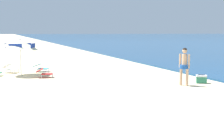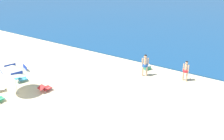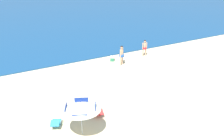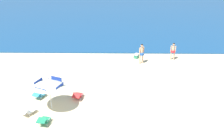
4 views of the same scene
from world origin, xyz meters
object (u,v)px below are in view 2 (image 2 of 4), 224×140
object	(u,v)px
beach_umbrella_striped_main	(13,68)
lounge_chair_under_umbrella	(45,88)
person_standing_beside	(145,64)
lounge_chair_spare_folded	(21,78)
person_standing_near_shore	(186,69)
cooler_box	(147,67)

from	to	relation	value
beach_umbrella_striped_main	lounge_chair_under_umbrella	size ratio (longest dim) A/B	2.79
beach_umbrella_striped_main	person_standing_beside	bearing A→B (deg)	48.89
lounge_chair_under_umbrella	lounge_chair_spare_folded	bearing A→B (deg)	178.25
lounge_chair_under_umbrella	person_standing_beside	distance (m)	7.54
beach_umbrella_striped_main	lounge_chair_spare_folded	distance (m)	2.28
beach_umbrella_striped_main	person_standing_near_shore	xyz separation A→B (m)	(9.01, 7.86, -0.90)
lounge_chair_under_umbrella	cooler_box	xyz separation A→B (m)	(4.38, 7.03, -0.07)
person_standing_beside	cooler_box	bearing A→B (deg)	104.91
cooler_box	person_standing_beside	bearing A→B (deg)	-75.09
cooler_box	lounge_chair_spare_folded	bearing A→B (deg)	-134.90
lounge_chair_spare_folded	person_standing_near_shore	distance (m)	12.11
lounge_chair_spare_folded	person_standing_beside	bearing A→B (deg)	38.56
lounge_chair_under_umbrella	lounge_chair_spare_folded	size ratio (longest dim) A/B	0.96
beach_umbrella_striped_main	lounge_chair_under_umbrella	distance (m)	2.41
beach_umbrella_striped_main	person_standing_near_shore	bearing A→B (deg)	41.10
lounge_chair_spare_folded	person_standing_near_shore	xyz separation A→B (m)	(10.12, 6.61, 0.64)
person_standing_beside	person_standing_near_shore	bearing A→B (deg)	16.22
lounge_chair_spare_folded	cooler_box	world-z (taller)	lounge_chair_spare_folded
person_standing_near_shore	person_standing_beside	xyz separation A→B (m)	(-2.88, -0.84, 0.10)
beach_umbrella_striped_main	cooler_box	distance (m)	10.18
person_standing_beside	beach_umbrella_striped_main	bearing A→B (deg)	-131.11
lounge_chair_under_umbrella	lounge_chair_spare_folded	world-z (taller)	lounge_chair_under_umbrella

